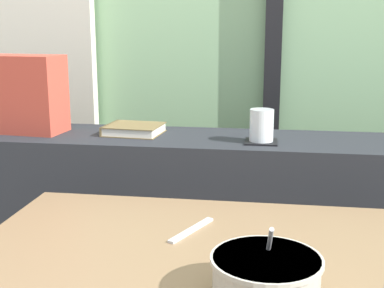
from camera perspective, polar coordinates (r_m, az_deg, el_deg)
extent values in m
cube|color=beige|center=(2.45, -17.25, 14.05)|extent=(0.56, 0.06, 2.50)
cube|color=#23262B|center=(1.83, 2.53, -11.90)|extent=(2.80, 0.33, 0.82)
cube|color=#846647|center=(1.13, 0.94, -12.41)|extent=(0.99, 0.66, 0.03)
cube|color=black|center=(1.64, 7.55, 0.25)|extent=(0.10, 0.10, 0.00)
cylinder|color=white|center=(1.63, 7.61, 2.05)|extent=(0.07, 0.07, 0.10)
cylinder|color=#BC3D51|center=(1.63, 7.59, 1.41)|extent=(0.07, 0.07, 0.06)
cube|color=brown|center=(1.77, -6.30, 1.16)|extent=(0.19, 0.17, 0.00)
cube|color=silver|center=(1.76, -6.31, 1.61)|extent=(0.19, 0.17, 0.03)
cube|color=brown|center=(1.76, -6.32, 2.06)|extent=(0.19, 0.17, 0.00)
cube|color=brown|center=(1.80, -9.00, 1.73)|extent=(0.02, 0.16, 0.03)
cube|color=#B74233|center=(1.88, -18.60, 5.23)|extent=(0.33, 0.17, 0.26)
cylinder|color=#BCB7A8|center=(0.94, 8.08, -14.25)|extent=(0.19, 0.19, 0.08)
cylinder|color=#BCB7A8|center=(0.93, 8.14, -12.38)|extent=(0.20, 0.20, 0.01)
cylinder|color=tan|center=(0.95, 8.05, -14.83)|extent=(0.16, 0.16, 0.05)
cylinder|color=silver|center=(0.95, 8.36, -11.13)|extent=(0.02, 0.13, 0.12)
ellipsoid|color=silver|center=(0.99, 8.29, -12.80)|extent=(0.03, 0.05, 0.01)
cube|color=silver|center=(1.23, 0.03, -9.37)|extent=(0.08, 0.16, 0.01)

